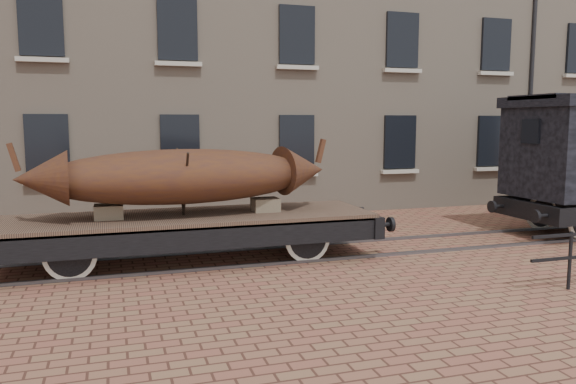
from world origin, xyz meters
name	(u,v)px	position (x,y,z in m)	size (l,w,h in m)	color
ground	(324,252)	(0.00, 0.00, 0.00)	(90.00, 90.00, 0.00)	brown
warehouse_cream	(305,14)	(3.00, 9.99, 7.00)	(40.00, 10.19, 14.00)	tan
rail_track	(324,251)	(0.00, 0.00, 0.03)	(30.00, 1.52, 0.06)	#59595E
flatcar_wagon	(191,224)	(-2.90, 0.00, 0.78)	(8.31, 2.25, 1.25)	brown
iron_boat	(183,176)	(-3.03, 0.00, 1.77)	(6.25, 2.07, 1.51)	#502B13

